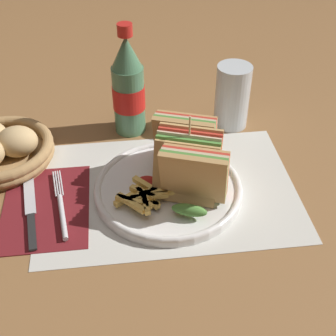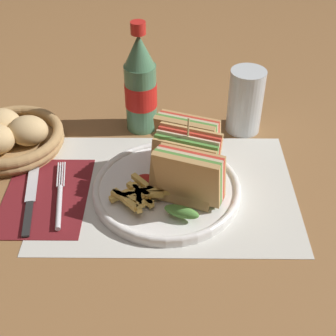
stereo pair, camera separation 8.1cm
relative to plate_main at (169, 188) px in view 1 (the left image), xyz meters
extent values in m
plane|color=olive|center=(0.00, -0.01, -0.01)|extent=(4.00, 4.00, 0.00)
cube|color=silver|center=(0.00, 0.01, -0.01)|extent=(0.45, 0.31, 0.00)
cylinder|color=white|center=(0.00, 0.00, 0.00)|extent=(0.26, 0.26, 0.01)
torus|color=white|center=(0.00, 0.00, 0.00)|extent=(0.26, 0.26, 0.01)
cube|color=tan|center=(0.03, -0.05, 0.07)|extent=(0.11, 0.07, 0.10)
cube|color=#518E3D|center=(0.03, -0.05, 0.06)|extent=(0.11, 0.07, 0.10)
cube|color=beige|center=(0.04, -0.04, 0.06)|extent=(0.11, 0.07, 0.10)
cube|color=red|center=(0.04, -0.03, 0.06)|extent=(0.11, 0.07, 0.10)
cube|color=tan|center=(0.04, -0.02, 0.06)|extent=(0.11, 0.07, 0.10)
ellipsoid|color=#518E3D|center=(0.02, -0.08, 0.02)|extent=(0.06, 0.04, 0.02)
cube|color=tan|center=(0.02, -0.03, 0.06)|extent=(0.11, 0.07, 0.10)
cube|color=#518E3D|center=(0.02, -0.02, 0.06)|extent=(0.11, 0.07, 0.10)
cube|color=beige|center=(0.03, -0.01, 0.06)|extent=(0.11, 0.07, 0.10)
cube|color=red|center=(0.03, -0.01, 0.06)|extent=(0.11, 0.07, 0.10)
cube|color=tan|center=(0.03, 0.00, 0.07)|extent=(0.11, 0.07, 0.10)
ellipsoid|color=#518E3D|center=(0.02, -0.03, 0.02)|extent=(0.06, 0.04, 0.02)
cube|color=tan|center=(0.03, 0.04, 0.07)|extent=(0.11, 0.07, 0.10)
cube|color=#518E3D|center=(0.03, 0.05, 0.06)|extent=(0.11, 0.07, 0.10)
cube|color=beige|center=(0.04, 0.06, 0.06)|extent=(0.11, 0.07, 0.10)
cube|color=red|center=(0.04, 0.07, 0.06)|extent=(0.11, 0.07, 0.10)
cube|color=tan|center=(0.04, 0.08, 0.06)|extent=(0.11, 0.07, 0.10)
ellipsoid|color=#518E3D|center=(0.02, 0.02, 0.02)|extent=(0.06, 0.04, 0.02)
cylinder|color=tan|center=(0.03, 0.00, 0.08)|extent=(0.00, 0.00, 0.14)
cube|color=#E0B756|center=(-0.04, -0.03, 0.01)|extent=(0.05, 0.03, 0.01)
cube|color=#E0B756|center=(-0.04, -0.03, 0.01)|extent=(0.04, 0.06, 0.01)
cube|color=#E0B756|center=(-0.07, -0.03, 0.01)|extent=(0.06, 0.04, 0.01)
cube|color=#E0B756|center=(-0.05, -0.04, 0.01)|extent=(0.05, 0.03, 0.01)
cube|color=#E0B756|center=(-0.04, -0.03, 0.02)|extent=(0.05, 0.03, 0.01)
cube|color=#E0B756|center=(-0.07, -0.05, 0.02)|extent=(0.05, 0.05, 0.01)
cube|color=#E0B756|center=(-0.07, -0.05, 0.02)|extent=(0.05, 0.03, 0.01)
cube|color=#E0B756|center=(-0.04, -0.04, 0.02)|extent=(0.07, 0.01, 0.01)
cube|color=#E0B756|center=(-0.05, -0.04, 0.02)|extent=(0.02, 0.05, 0.01)
cube|color=#E0B756|center=(-0.02, -0.03, 0.02)|extent=(0.05, 0.01, 0.01)
cube|color=#E0B756|center=(-0.04, -0.01, 0.02)|extent=(0.04, 0.04, 0.01)
cube|color=#E0B756|center=(-0.05, -0.03, 0.02)|extent=(0.04, 0.04, 0.01)
cube|color=#E0B756|center=(-0.05, -0.06, 0.02)|extent=(0.01, 0.05, 0.01)
ellipsoid|color=maroon|center=(-0.04, 0.00, 0.02)|extent=(0.04, 0.03, 0.01)
cube|color=maroon|center=(-0.21, -0.01, -0.01)|extent=(0.14, 0.20, 0.00)
cylinder|color=silver|center=(-0.18, -0.05, 0.00)|extent=(0.02, 0.10, 0.01)
cylinder|color=silver|center=(-0.20, 0.04, 0.00)|extent=(0.01, 0.07, 0.00)
cylinder|color=silver|center=(-0.20, 0.04, 0.00)|extent=(0.01, 0.07, 0.00)
cylinder|color=silver|center=(-0.19, 0.04, 0.00)|extent=(0.01, 0.07, 0.00)
cylinder|color=silver|center=(-0.19, 0.04, 0.00)|extent=(0.01, 0.07, 0.00)
cube|color=black|center=(-0.23, -0.07, 0.00)|extent=(0.02, 0.08, 0.00)
cube|color=silver|center=(-0.24, 0.03, 0.00)|extent=(0.04, 0.12, 0.00)
cylinder|color=#4C7F5B|center=(-0.06, 0.21, 0.06)|extent=(0.06, 0.06, 0.14)
cylinder|color=red|center=(-0.06, 0.21, 0.07)|extent=(0.06, 0.06, 0.05)
cone|color=#4C7F5B|center=(-0.06, 0.21, 0.16)|extent=(0.06, 0.06, 0.06)
cylinder|color=red|center=(-0.06, 0.21, 0.21)|extent=(0.03, 0.03, 0.02)
cylinder|color=silver|center=(0.15, 0.20, 0.06)|extent=(0.07, 0.07, 0.13)
cylinder|color=#AD8451|center=(-0.31, 0.13, 0.00)|extent=(0.19, 0.19, 0.01)
torus|color=#AD8451|center=(-0.31, 0.13, 0.01)|extent=(0.20, 0.20, 0.02)
ellipsoid|color=tan|center=(-0.27, 0.13, 0.03)|extent=(0.08, 0.07, 0.06)
camera|label=1|loc=(-0.08, -0.60, 0.54)|focal=50.00mm
camera|label=2|loc=(0.01, -0.61, 0.54)|focal=50.00mm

